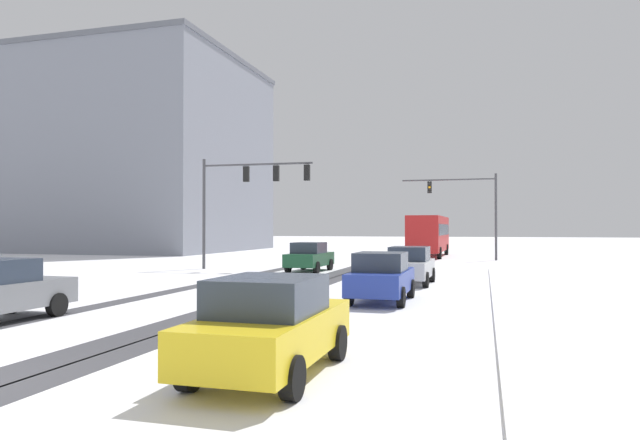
# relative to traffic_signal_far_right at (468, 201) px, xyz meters

# --- Properties ---
(wheel_track_left_lane) EXTENTS (1.03, 30.36, 0.01)m
(wheel_track_left_lane) POSITION_rel_traffic_signal_far_right_xyz_m (-6.41, -23.76, -4.48)
(wheel_track_left_lane) COLOR #424247
(wheel_track_left_lane) RESTS_ON ground
(wheel_track_right_lane) EXTENTS (0.81, 30.36, 0.01)m
(wheel_track_right_lane) POSITION_rel_traffic_signal_far_right_xyz_m (-10.33, -23.76, -4.48)
(wheel_track_right_lane) COLOR #424247
(wheel_track_right_lane) RESTS_ON ground
(wheel_track_center) EXTENTS (0.84, 30.36, 0.01)m
(wheel_track_center) POSITION_rel_traffic_signal_far_right_xyz_m (-5.55, -23.76, -4.48)
(wheel_track_center) COLOR #424247
(wheel_track_center) RESTS_ON ground
(sidewalk_kerb_right) EXTENTS (4.00, 30.36, 0.12)m
(sidewalk_kerb_right) POSITION_rel_traffic_signal_far_right_xyz_m (3.39, -25.14, -4.43)
(sidewalk_kerb_right) COLOR white
(sidewalk_kerb_right) RESTS_ON ground
(traffic_signal_far_right) EXTENTS (7.06, 0.43, 6.50)m
(traffic_signal_far_right) POSITION_rel_traffic_signal_far_right_xyz_m (0.00, 0.00, 0.00)
(traffic_signal_far_right) COLOR #47474C
(traffic_signal_far_right) RESTS_ON ground
(traffic_signal_near_left) EXTENTS (6.75, 0.58, 6.50)m
(traffic_signal_near_left) POSITION_rel_traffic_signal_far_right_xyz_m (-12.12, -13.84, 0.33)
(traffic_signal_near_left) COLOR #47474C
(traffic_signal_near_left) RESTS_ON ground
(car_dark_green_lead) EXTENTS (1.90, 4.13, 1.62)m
(car_dark_green_lead) POSITION_rel_traffic_signal_far_right_xyz_m (-8.20, -14.16, -3.67)
(car_dark_green_lead) COLOR #194C2D
(car_dark_green_lead) RESTS_ON ground
(car_silver_second) EXTENTS (1.88, 4.12, 1.62)m
(car_silver_second) POSITION_rel_traffic_signal_far_right_xyz_m (-1.92, -19.85, -3.67)
(car_silver_second) COLOR #B7BABF
(car_silver_second) RESTS_ON ground
(car_blue_third) EXTENTS (1.86, 4.11, 1.62)m
(car_blue_third) POSITION_rel_traffic_signal_far_right_xyz_m (-2.10, -25.89, -3.67)
(car_blue_third) COLOR #233899
(car_blue_third) RESTS_ON ground
(car_yellow_cab_fifth) EXTENTS (1.84, 4.10, 1.62)m
(car_yellow_cab_fifth) POSITION_rel_traffic_signal_far_right_xyz_m (-2.24, -35.60, -3.67)
(car_yellow_cab_fifth) COLOR yellow
(car_yellow_cab_fifth) RESTS_ON ground
(bus_oncoming) EXTENTS (2.77, 11.03, 3.38)m
(bus_oncoming) POSITION_rel_traffic_signal_far_right_xyz_m (-3.35, 4.44, -2.50)
(bus_oncoming) COLOR #B21E1E
(bus_oncoming) RESTS_ON ground
(office_building_far_left_block) EXTENTS (28.24, 21.78, 20.28)m
(office_building_far_left_block) POSITION_rel_traffic_signal_far_right_xyz_m (-37.39, 9.45, 5.66)
(office_building_far_left_block) COLOR gray
(office_building_far_left_block) RESTS_ON ground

